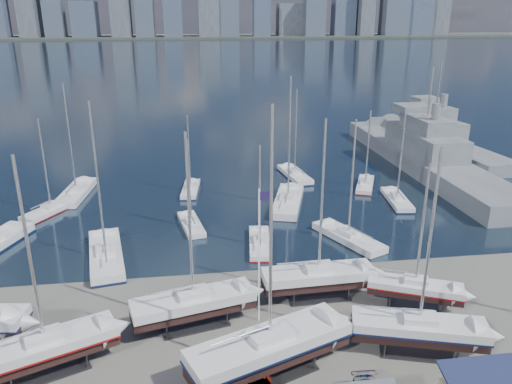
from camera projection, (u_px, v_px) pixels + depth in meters
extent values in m
plane|color=#605E59|center=(260.00, 328.00, 41.47)|extent=(1400.00, 1400.00, 0.00)
cube|color=#162634|center=(191.00, 55.00, 330.84)|extent=(1400.00, 600.00, 0.40)
cube|color=#2D332D|center=(187.00, 37.00, 573.08)|extent=(1400.00, 80.00, 2.20)
cube|color=#3D4756|center=(53.00, 10.00, 537.50)|extent=(19.55, 21.83, 55.97)
cube|color=#475166|center=(85.00, 19.00, 550.55)|extent=(26.03, 30.49, 37.14)
cube|color=#3D4756|center=(144.00, 4.00, 544.59)|extent=(19.42, 28.42, 67.60)
cube|color=#475166|center=(172.00, 11.00, 553.85)|extent=(20.24, 23.80, 54.09)
cube|color=#595E66|center=(209.00, 11.00, 556.19)|extent=(24.62, 19.72, 54.00)
cube|color=#3D4756|center=(229.00, 10.00, 557.08)|extent=(20.75, 17.93, 55.97)
cube|color=#475166|center=(261.00, 16.00, 562.46)|extent=(18.36, 16.25, 43.03)
cube|color=#595E66|center=(289.00, 20.00, 586.09)|extent=(28.49, 22.03, 35.69)
cube|color=#3D4756|center=(314.00, 13.00, 570.61)|extent=(23.34, 17.87, 49.11)
cube|color=#475166|center=(344.00, 1.00, 585.15)|extent=(25.35, 19.79, 75.95)
cube|color=#595E66|center=(365.00, 10.00, 585.20)|extent=(17.00, 27.45, 57.67)
cube|color=#475166|center=(418.00, 2.00, 600.26)|extent=(30.82, 28.37, 74.41)
cube|color=#595E66|center=(440.00, 1.00, 605.39)|extent=(21.74, 17.03, 77.48)
cube|color=#2D2D33|center=(49.00, 371.00, 36.40)|extent=(6.10, 4.52, 0.16)
cube|color=black|center=(46.00, 353.00, 35.89)|extent=(10.21, 6.19, 0.81)
cube|color=silver|center=(45.00, 344.00, 35.62)|extent=(10.38, 6.58, 0.81)
cube|color=maroon|center=(45.00, 348.00, 35.75)|extent=(10.48, 6.64, 0.16)
cube|color=silver|center=(43.00, 336.00, 35.40)|extent=(2.99, 2.55, 0.50)
cylinder|color=#B2B2B7|center=(29.00, 253.00, 33.21)|extent=(0.22, 0.22, 13.61)
cube|color=#2D2D33|center=(194.00, 324.00, 41.91)|extent=(6.05, 3.83, 0.16)
cube|color=black|center=(194.00, 308.00, 41.40)|extent=(10.47, 4.78, 0.81)
cube|color=silver|center=(193.00, 300.00, 41.13)|extent=(10.57, 5.19, 0.81)
cube|color=silver|center=(193.00, 293.00, 40.91)|extent=(2.88, 2.27, 0.50)
cylinder|color=#B2B2B7|center=(189.00, 218.00, 38.69)|extent=(0.22, 0.22, 13.75)
cube|color=#2D2D33|center=(269.00, 372.00, 36.28)|extent=(7.36, 5.33, 0.16)
cube|color=black|center=(270.00, 354.00, 35.74)|extent=(12.40, 7.19, 0.97)
cube|color=silver|center=(270.00, 342.00, 35.41)|extent=(12.58, 7.67, 0.97)
cube|color=#0C163C|center=(270.00, 348.00, 35.56)|extent=(12.71, 7.74, 0.19)
cube|color=silver|center=(270.00, 333.00, 35.17)|extent=(3.59, 3.03, 0.50)
cylinder|color=#B2B2B7|center=(271.00, 230.00, 32.50)|extent=(0.22, 0.22, 16.45)
cube|color=#2D2D33|center=(317.00, 296.00, 46.12)|extent=(5.73, 2.81, 0.16)
cube|color=black|center=(318.00, 281.00, 45.60)|extent=(10.34, 2.85, 0.82)
cube|color=silver|center=(319.00, 273.00, 45.33)|extent=(10.35, 3.28, 0.82)
cube|color=silver|center=(319.00, 267.00, 45.11)|extent=(2.63, 1.82, 0.50)
cylinder|color=#B2B2B7|center=(322.00, 198.00, 42.88)|extent=(0.22, 0.22, 13.83)
cube|color=#2D2D33|center=(416.00, 351.00, 38.58)|extent=(5.99, 4.02, 0.16)
cube|color=black|center=(418.00, 334.00, 38.08)|extent=(10.25, 5.20, 0.80)
cube|color=silver|center=(419.00, 325.00, 37.81)|extent=(10.38, 5.60, 0.80)
cube|color=#0C163C|center=(419.00, 329.00, 37.93)|extent=(10.48, 5.66, 0.16)
cube|color=silver|center=(420.00, 318.00, 37.59)|extent=(2.88, 2.34, 0.50)
cylinder|color=#B2B2B7|center=(430.00, 240.00, 35.42)|extent=(0.22, 0.22, 13.49)
cube|color=#2D2D33|center=(413.00, 306.00, 44.49)|extent=(4.88, 3.69, 0.16)
cube|color=black|center=(414.00, 292.00, 44.01)|extent=(8.13, 5.10, 0.65)
cube|color=silver|center=(415.00, 286.00, 43.80)|extent=(8.27, 5.41, 0.65)
cube|color=maroon|center=(415.00, 289.00, 43.90)|extent=(8.35, 5.46, 0.13)
cube|color=silver|center=(416.00, 280.00, 43.61)|extent=(2.40, 2.07, 0.50)
cylinder|color=#B2B2B7|center=(423.00, 225.00, 41.87)|extent=(0.22, 0.22, 10.89)
cube|color=black|center=(52.00, 214.00, 65.90)|extent=(6.18, 8.51, 0.69)
cube|color=silver|center=(51.00, 209.00, 65.67)|extent=(6.50, 8.69, 0.69)
cube|color=maroon|center=(52.00, 212.00, 65.77)|extent=(6.56, 8.78, 0.14)
cube|color=silver|center=(51.00, 205.00, 65.47)|extent=(2.36, 2.61, 0.50)
cylinder|color=#B2B2B7|center=(45.00, 164.00, 63.60)|extent=(0.22, 0.22, 11.70)
cube|color=black|center=(77.00, 198.00, 72.05)|extent=(3.79, 11.34, 0.89)
cube|color=silver|center=(77.00, 192.00, 71.75)|extent=(4.25, 11.39, 0.89)
cube|color=silver|center=(76.00, 188.00, 71.52)|extent=(2.15, 2.96, 0.50)
cylinder|color=#B2B2B7|center=(70.00, 138.00, 69.09)|extent=(0.22, 0.22, 15.02)
cube|color=black|center=(107.00, 262.00, 53.26)|extent=(4.80, 12.03, 0.94)
cube|color=silver|center=(106.00, 254.00, 52.94)|extent=(5.28, 12.11, 0.94)
cube|color=#0C163C|center=(106.00, 258.00, 53.09)|extent=(5.34, 12.23, 0.19)
cube|color=silver|center=(105.00, 248.00, 52.70)|extent=(2.45, 3.23, 0.50)
cylinder|color=#B2B2B7|center=(98.00, 180.00, 50.14)|extent=(0.22, 0.22, 15.82)
cube|color=black|center=(191.00, 229.00, 61.31)|extent=(3.14, 7.87, 0.61)
cube|color=silver|center=(191.00, 224.00, 61.11)|extent=(3.45, 7.93, 0.61)
cube|color=silver|center=(191.00, 220.00, 60.92)|extent=(1.60, 2.11, 0.50)
cylinder|color=#B2B2B7|center=(189.00, 182.00, 59.27)|extent=(0.22, 0.22, 10.36)
cube|color=black|center=(191.00, 193.00, 73.71)|extent=(2.74, 8.06, 0.63)
cube|color=silver|center=(191.00, 189.00, 73.50)|extent=(3.07, 8.10, 0.63)
cube|color=#0C163C|center=(191.00, 191.00, 73.60)|extent=(3.10, 8.18, 0.13)
cube|color=silver|center=(190.00, 185.00, 73.31)|extent=(1.54, 2.11, 0.50)
cylinder|color=#B2B2B7|center=(189.00, 152.00, 71.61)|extent=(0.22, 0.22, 10.67)
cube|color=black|center=(260.00, 248.00, 56.29)|extent=(2.88, 8.30, 0.65)
cube|color=silver|center=(260.00, 243.00, 56.07)|extent=(3.22, 8.34, 0.65)
cube|color=maroon|center=(260.00, 245.00, 56.17)|extent=(3.26, 8.43, 0.13)
cube|color=silver|center=(260.00, 238.00, 55.88)|extent=(1.60, 2.18, 0.50)
cylinder|color=#B2B2B7|center=(260.00, 194.00, 54.13)|extent=(0.22, 0.22, 10.98)
cube|color=black|center=(288.00, 208.00, 68.50)|extent=(6.32, 12.38, 0.97)
cube|color=silver|center=(288.00, 201.00, 68.17)|extent=(6.81, 12.53, 0.97)
cube|color=silver|center=(288.00, 196.00, 67.93)|extent=(2.83, 3.48, 0.50)
cylinder|color=#B2B2B7|center=(289.00, 139.00, 65.29)|extent=(0.22, 0.22, 16.30)
cube|color=black|center=(294.00, 179.00, 80.25)|extent=(3.69, 9.97, 0.78)
cube|color=silver|center=(295.00, 174.00, 79.99)|extent=(4.10, 10.03, 0.78)
cube|color=#0C163C|center=(295.00, 176.00, 80.11)|extent=(4.14, 10.13, 0.16)
cube|color=silver|center=(295.00, 171.00, 79.77)|extent=(1.97, 2.64, 0.50)
cylinder|color=#B2B2B7|center=(296.00, 132.00, 77.66)|extent=(0.22, 0.22, 13.14)
cube|color=black|center=(348.00, 243.00, 57.64)|extent=(6.25, 9.90, 0.79)
cube|color=silver|center=(348.00, 237.00, 57.38)|extent=(6.62, 10.07, 0.79)
cube|color=silver|center=(349.00, 232.00, 57.16)|extent=(2.53, 2.92, 0.50)
cylinder|color=#B2B2B7|center=(352.00, 179.00, 55.03)|extent=(0.22, 0.22, 13.26)
cube|color=black|center=(396.00, 204.00, 69.43)|extent=(3.22, 9.00, 0.70)
cube|color=silver|center=(397.00, 199.00, 69.20)|extent=(3.59, 9.05, 0.70)
cube|color=#0C163C|center=(397.00, 202.00, 69.31)|extent=(3.63, 9.14, 0.14)
cube|color=silver|center=(397.00, 195.00, 69.00)|extent=(1.75, 2.38, 0.50)
cylinder|color=#B2B2B7|center=(401.00, 156.00, 67.09)|extent=(0.22, 0.22, 11.89)
cube|color=black|center=(365.00, 189.00, 75.65)|extent=(4.95, 8.18, 0.65)
cube|color=silver|center=(365.00, 184.00, 75.43)|extent=(5.26, 8.31, 0.65)
cube|color=maroon|center=(365.00, 186.00, 75.53)|extent=(5.31, 8.40, 0.13)
cube|color=silver|center=(365.00, 181.00, 75.24)|extent=(2.04, 2.39, 0.50)
cylinder|color=#B2B2B7|center=(368.00, 147.00, 73.50)|extent=(0.22, 0.22, 10.90)
cube|color=slate|center=(422.00, 165.00, 85.15)|extent=(8.91, 51.50, 4.63)
cube|color=slate|center=(425.00, 141.00, 83.78)|extent=(6.82, 18.07, 3.60)
cube|color=slate|center=(427.00, 124.00, 82.77)|extent=(5.07, 10.34, 2.40)
cube|color=slate|center=(414.00, 108.00, 86.99)|extent=(5.82, 5.22, 1.20)
cylinder|color=#B2B2B7|center=(430.00, 92.00, 81.04)|extent=(0.30, 0.30, 8.00)
cube|color=slate|center=(432.00, 145.00, 98.16)|extent=(11.05, 41.55, 3.70)
cube|color=slate|center=(434.00, 127.00, 96.94)|extent=(6.81, 14.87, 3.60)
cube|color=slate|center=(436.00, 112.00, 95.94)|extent=(4.82, 8.60, 2.40)
cube|color=slate|center=(425.00, 100.00, 99.12)|extent=(5.03, 4.59, 1.20)
cylinder|color=#B2B2B7|center=(439.00, 84.00, 94.20)|extent=(0.30, 0.30, 8.00)
cylinder|color=white|center=(259.00, 258.00, 40.61)|extent=(0.12, 0.12, 11.89)
cube|color=#1C133B|center=(265.00, 196.00, 38.89)|extent=(0.99, 0.05, 0.69)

